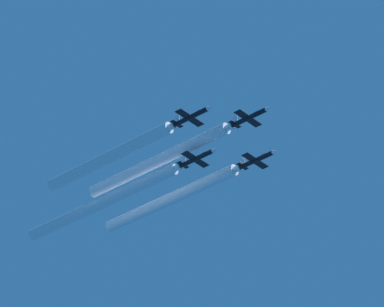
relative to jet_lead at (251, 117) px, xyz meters
name	(u,v)px	position (x,y,z in m)	size (l,w,h in m)	color
jet_lead	(251,117)	(0.00, 0.00, 0.00)	(8.04, 11.70, 2.81)	black
jet_left_wingman	(258,159)	(-12.34, -7.86, -2.21)	(8.04, 11.70, 2.81)	black
jet_right_wingman	(192,116)	(11.27, -7.79, -2.18)	(8.04, 11.70, 2.81)	black
jet_slot	(198,158)	(-0.33, -16.12, -4.14)	(8.04, 11.70, 2.81)	black
smoke_trail_lead	(160,160)	(0.00, -27.78, -0.03)	(2.86, 44.84, 2.86)	white
smoke_trail_left_wingman	(172,198)	(-12.34, -34.76, -2.23)	(2.86, 43.09, 2.86)	white
smoke_trail_right_wingman	(111,156)	(11.27, -33.09, -2.21)	(2.86, 39.88, 2.86)	white
smoke_trail_slot	(103,202)	(-0.33, -46.67, -4.17)	(2.86, 50.40, 2.86)	white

